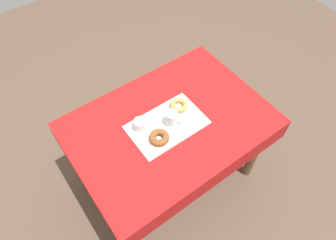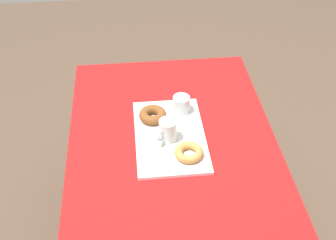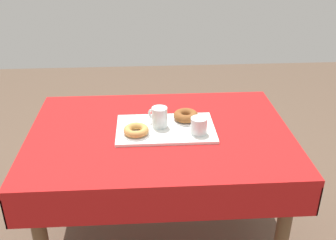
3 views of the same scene
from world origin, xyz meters
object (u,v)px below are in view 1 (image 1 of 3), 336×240
Objects in this scene: dining_table at (170,132)px; sugar_donut_left at (159,137)px; donut_plate_right at (179,107)px; tea_mug_left at (171,119)px; donut_plate_left at (159,140)px; water_glass_near at (140,125)px; sugar_donut_right at (179,105)px; serving_tray at (167,125)px.

dining_table is 0.21m from sugar_donut_left.
donut_plate_right is (0.11, 0.05, 0.12)m from dining_table.
donut_plate_left is (-0.13, -0.05, -0.04)m from tea_mug_left.
tea_mug_left is 1.25× the size of water_glass_near.
sugar_donut_right reaches higher than donut_plate_left.
tea_mug_left is 0.82× the size of sugar_donut_left.
dining_table is at bearing 18.37° from serving_tray.
sugar_donut_right reaches higher than donut_plate_right.
sugar_donut_right is at bearing 27.65° from sugar_donut_left.
dining_table is 12.57× the size of tea_mug_left.
tea_mug_left reaches higher than sugar_donut_left.
water_glass_near is 0.14m from sugar_donut_left.
water_glass_near is at bearing 155.84° from serving_tray.
sugar_donut_right is (0.14, 0.06, 0.03)m from serving_tray.
tea_mug_left reaches higher than donut_plate_left.
dining_table is 0.17m from tea_mug_left.
water_glass_near is at bearing 155.36° from tea_mug_left.
sugar_donut_right is at bearing 25.27° from dining_table.
water_glass_near reaches higher than sugar_donut_right.
dining_table is 9.83× the size of donut_plate_right.
serving_tray is 0.13m from sugar_donut_left.
sugar_donut_left is at bearing -147.73° from serving_tray.
serving_tray is 0.15m from sugar_donut_right.
tea_mug_left is at bearing -27.46° from serving_tray.
donut_plate_left is 0.27m from donut_plate_right.
tea_mug_left is (0.02, -0.01, 0.05)m from serving_tray.
water_glass_near reaches higher than dining_table.
serving_tray is 3.88× the size of sugar_donut_left.
dining_table is 0.24m from water_glass_near.
sugar_donut_right is at bearing -1.07° from water_glass_near.
sugar_donut_left reaches higher than dining_table.
donut_plate_right is at bearing 0.00° from sugar_donut_right.
donut_plate_right is at bearing 27.65° from donut_plate_left.
water_glass_near is at bearing 161.95° from dining_table.
sugar_donut_left reaches higher than serving_tray.
dining_table is at bearing -154.73° from donut_plate_right.
sugar_donut_right is (0.11, 0.07, -0.02)m from tea_mug_left.
water_glass_near is at bearing 109.14° from donut_plate_left.
water_glass_near is 0.68× the size of sugar_donut_right.
sugar_donut_right is at bearing 32.97° from tea_mug_left.
donut_plate_right reaches higher than dining_table.
water_glass_near reaches higher than sugar_donut_left.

